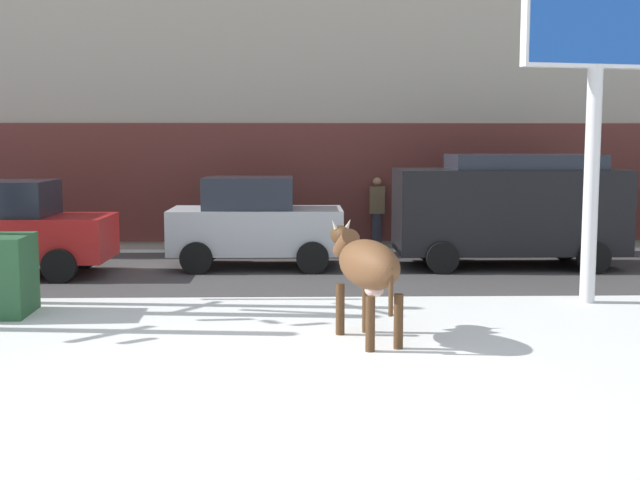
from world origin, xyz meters
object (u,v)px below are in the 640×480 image
(billboard, at_px, (597,31))
(pedestrian_near_billboard, at_px, (255,214))
(cow_brown, at_px, (366,266))
(car_red_sedan, at_px, (0,229))
(car_black_van, at_px, (509,207))
(car_silver_hatchback, at_px, (255,223))
(pedestrian_by_cars, at_px, (377,213))

(billboard, height_order, pedestrian_near_billboard, billboard)
(cow_brown, relative_size, car_red_sedan, 0.46)
(cow_brown, bearing_deg, car_red_sedan, 140.61)
(cow_brown, distance_m, car_black_van, 7.27)
(car_red_sedan, distance_m, pedestrian_near_billboard, 5.91)
(car_red_sedan, xyz_separation_m, car_silver_hatchback, (4.86, 0.92, 0.02))
(car_red_sedan, height_order, pedestrian_by_cars, car_red_sedan)
(car_black_van, xyz_separation_m, pedestrian_near_billboard, (-5.38, 2.62, -0.36))
(car_silver_hatchback, xyz_separation_m, pedestrian_near_billboard, (-0.13, 2.62, -0.05))
(cow_brown, distance_m, car_silver_hatchback, 6.63)
(billboard, height_order, pedestrian_by_cars, billboard)
(car_silver_hatchback, distance_m, pedestrian_near_billboard, 2.63)
(car_black_van, bearing_deg, cow_brown, -118.39)
(billboard, xyz_separation_m, car_black_van, (-0.34, 3.90, -3.07))
(pedestrian_by_cars, bearing_deg, cow_brown, -96.10)
(car_black_van, bearing_deg, pedestrian_by_cars, 133.60)
(billboard, bearing_deg, car_red_sedan, 164.12)
(cow_brown, xyz_separation_m, pedestrian_by_cars, (0.96, 9.01, -0.11))
(car_silver_hatchback, bearing_deg, cow_brown, -74.35)
(car_red_sedan, height_order, car_black_van, car_black_van)
(car_red_sedan, relative_size, pedestrian_near_billboard, 2.43)
(pedestrian_near_billboard, distance_m, pedestrian_by_cars, 2.89)
(cow_brown, xyz_separation_m, car_red_sedan, (-6.65, 5.46, -0.09))
(billboard, distance_m, car_red_sedan, 11.37)
(car_silver_hatchback, bearing_deg, pedestrian_near_billboard, 92.94)
(car_red_sedan, relative_size, pedestrian_by_cars, 2.43)
(car_red_sedan, bearing_deg, cow_brown, -39.39)
(cow_brown, relative_size, billboard, 0.35)
(billboard, xyz_separation_m, pedestrian_by_cars, (-2.83, 6.52, -3.43))
(car_red_sedan, distance_m, pedestrian_by_cars, 8.40)
(car_red_sedan, xyz_separation_m, pedestrian_near_billboard, (4.72, 3.55, -0.03))
(cow_brown, distance_m, billboard, 5.62)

